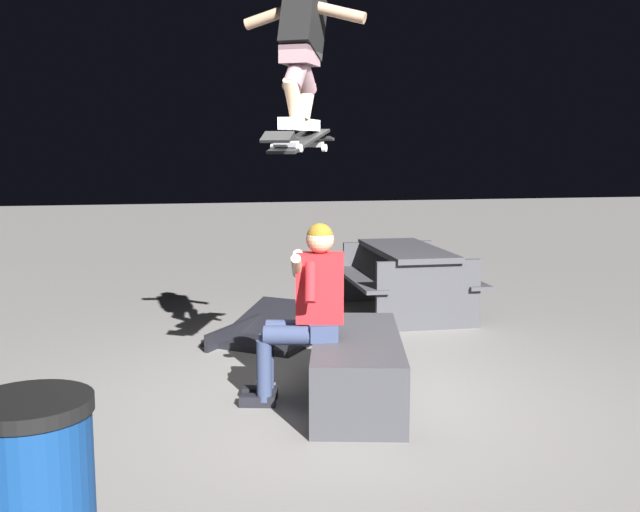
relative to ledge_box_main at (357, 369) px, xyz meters
The scene contains 8 objects.
ground_plane 0.30m from the ledge_box_main, 101.64° to the left, with size 40.00×40.00×0.00m, color slate.
ledge_box_main is the anchor object (origin of this frame).
person_sitting_on_ledge 0.62m from the ledge_box_main, 84.07° to the left, with size 0.59×0.78×1.32m.
skateboard 1.71m from the ledge_box_main, 89.49° to the left, with size 0.99×0.67×0.18m.
skater_airborne 2.37m from the ledge_box_main, 82.17° to the left, with size 0.63×0.81×1.12m.
kicker_ramp 1.99m from the ledge_box_main, ahead, with size 1.53×1.48×0.35m.
picnic_table_back 3.00m from the ledge_box_main, 24.96° to the right, with size 1.72×1.37×0.75m.
trash_bin 2.83m from the ledge_box_main, 137.76° to the left, with size 0.51×0.51×0.86m.
Camera 1 is at (-5.11, 1.15, 1.86)m, focal length 41.92 mm.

